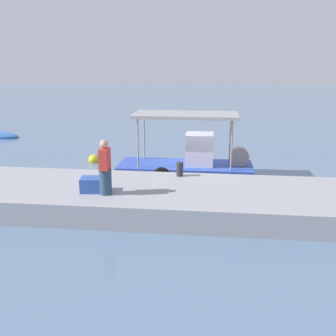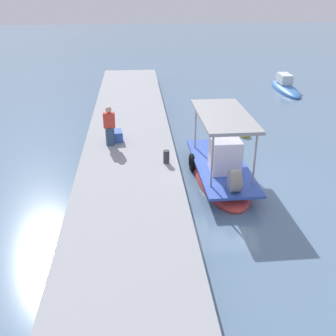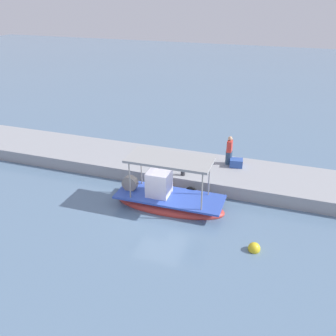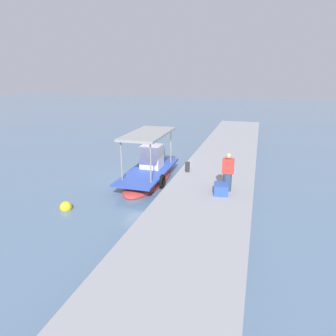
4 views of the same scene
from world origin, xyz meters
The scene contains 8 objects.
ground_plane centered at (0.00, 0.00, 0.00)m, with size 120.00×120.00×0.00m, color slate.
dock_quay centered at (0.00, -3.85, 0.36)m, with size 36.00×3.85×0.72m, color #96989D.
main_fishing_boat centered at (-0.27, -0.23, 0.44)m, with size 5.64×2.15×3.01m.
fisherman_near_bollard centered at (-2.47, -4.63, 1.49)m, with size 0.38×0.48×1.70m.
mooring_bollard centered at (-0.39, -2.38, 0.98)m, with size 0.24×0.24×0.51m, color #2D2D33.
cargo_crate centered at (-2.95, -4.43, 0.95)m, with size 0.72×0.58×0.45m, color #3155AA.
marker_buoy centered at (-4.86, 1.93, 0.10)m, with size 0.52×0.52×0.52m.
moored_boat_near centered at (-13.70, 7.16, 0.18)m, with size 4.95×1.37×1.31m.
Camera 2 is at (13.84, -3.49, 7.26)m, focal length 43.11 mm.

